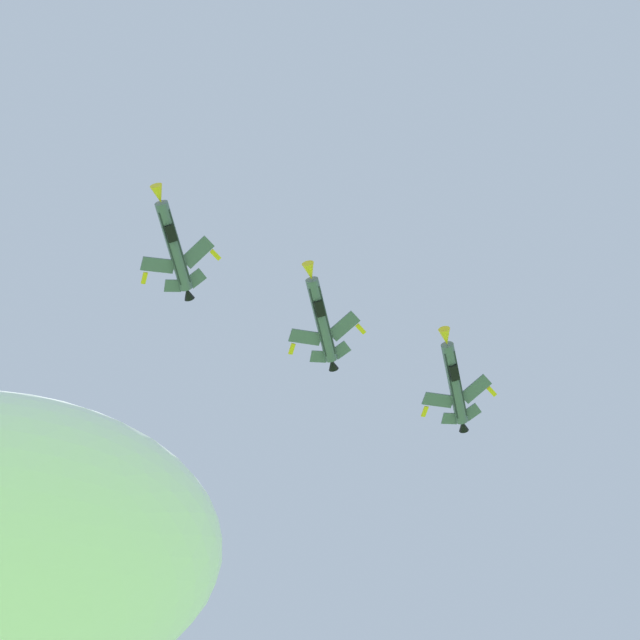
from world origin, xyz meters
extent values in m
cylinder|color=#4C5666|center=(-19.51, 66.21, 147.18)|extent=(3.31, 12.12, 1.70)
cube|color=#232833|center=(-19.37, 66.19, 146.74)|extent=(2.85, 10.19, 0.81)
cone|color=yellow|center=(-20.48, 59.12, 147.18)|extent=(1.88, 2.59, 1.56)
cone|color=black|center=(-18.59, 72.89, 147.18)|extent=(1.56, 1.77, 1.36)
ellipsoid|color=#192333|center=(-20.05, 63.62, 147.79)|extent=(1.80, 3.36, 1.38)
cube|color=black|center=(-19.56, 64.03, 146.41)|extent=(1.59, 2.36, 1.13)
cube|color=#4C5666|center=(-16.78, 67.56, 147.87)|extent=(4.41, 3.92, 1.43)
cube|color=yellow|center=(-14.64, 68.40, 148.49)|extent=(1.42, 1.65, 0.39)
cube|color=#4C5666|center=(-21.72, 68.24, 146.33)|extent=(4.48, 3.19, 1.43)
cube|color=yellow|center=(-23.56, 69.62, 145.71)|extent=(1.12, 1.71, 0.39)
cube|color=#4C5666|center=(-17.37, 71.06, 147.63)|extent=(2.71, 2.54, 0.80)
cube|color=#4C5666|center=(-20.26, 71.46, 146.73)|extent=(2.50, 2.18, 0.80)
cube|color=yellow|center=(-19.38, 71.03, 148.91)|extent=(1.30, 2.71, 2.54)
cylinder|color=#4C5666|center=(-1.95, 78.76, 148.53)|extent=(3.31, 12.12, 1.70)
cube|color=#232833|center=(-1.86, 78.75, 148.07)|extent=(2.85, 10.19, 0.68)
cone|color=yellow|center=(-2.92, 71.68, 148.53)|extent=(1.88, 2.59, 1.56)
cone|color=black|center=(-1.03, 85.45, 148.53)|extent=(1.56, 1.77, 1.36)
ellipsoid|color=#192333|center=(-2.43, 76.17, 149.15)|extent=(1.72, 3.35, 1.29)
cube|color=black|center=(-2.08, 76.60, 147.74)|extent=(1.53, 2.35, 1.04)
cube|color=#4C5666|center=(0.84, 80.12, 148.96)|extent=(4.48, 3.97, 1.02)
cube|color=yellow|center=(3.03, 80.94, 149.37)|extent=(1.42, 1.64, 0.35)
cube|color=#4C5666|center=(-4.23, 80.81, 147.93)|extent=(4.56, 3.22, 1.02)
cube|color=yellow|center=(-6.12, 82.20, 147.52)|extent=(1.11, 1.70, 0.35)
cube|color=#4C5666|center=(0.23, 83.61, 148.83)|extent=(2.74, 2.56, 0.59)
cube|color=#4C5666|center=(-2.74, 84.02, 148.23)|extent=(2.54, 2.19, 0.59)
cube|color=yellow|center=(-1.65, 83.57, 150.30)|extent=(1.05, 2.67, 2.59)
cylinder|color=#4C5666|center=(14.92, 88.87, 147.16)|extent=(3.31, 12.12, 1.70)
cube|color=#232833|center=(15.02, 88.86, 146.70)|extent=(2.85, 10.19, 0.68)
cone|color=yellow|center=(13.95, 81.79, 147.16)|extent=(1.88, 2.59, 1.56)
cone|color=black|center=(15.84, 95.56, 147.16)|extent=(1.56, 1.77, 1.36)
ellipsoid|color=#192333|center=(14.44, 86.27, 147.78)|extent=(1.72, 3.35, 1.30)
cube|color=black|center=(14.79, 86.71, 146.37)|extent=(1.53, 2.35, 1.04)
cube|color=#4C5666|center=(17.71, 90.22, 147.60)|extent=(4.48, 3.97, 1.04)
cube|color=yellow|center=(19.90, 91.05, 148.02)|extent=(1.42, 1.64, 0.35)
cube|color=#4C5666|center=(12.64, 90.92, 146.55)|extent=(4.56, 3.22, 1.04)
cube|color=yellow|center=(10.75, 92.30, 146.13)|extent=(1.11, 1.70, 0.35)
cube|color=#4C5666|center=(17.10, 93.72, 147.46)|extent=(2.74, 2.56, 0.60)
cube|color=#4C5666|center=(14.14, 94.13, 146.85)|extent=(2.54, 2.18, 0.60)
cube|color=yellow|center=(15.22, 93.68, 148.93)|extent=(1.06, 2.67, 2.59)
camera|label=1|loc=(3.91, 1.40, 1.50)|focal=71.86mm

